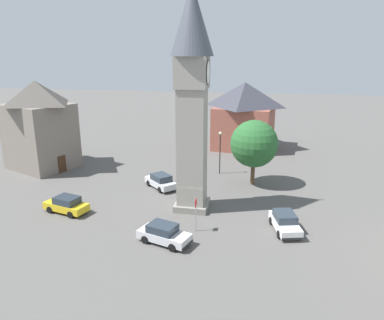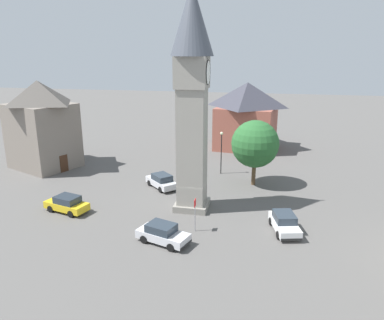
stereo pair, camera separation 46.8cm
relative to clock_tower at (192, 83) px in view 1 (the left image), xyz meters
The scene contains 12 objects.
ground_plane 11.58m from the clock_tower, 96.64° to the right, with size 200.00×200.00×0.00m, color #565451.
clock_tower is the anchor object (origin of this frame).
car_blue_kerb 15.79m from the clock_tower, 105.65° to the left, with size 2.70×4.42×1.53m.
car_silver_kerb 12.85m from the clock_tower, behind, with size 2.91×4.45×1.53m.
car_red_corner 12.51m from the clock_tower, 43.05° to the left, with size 4.09×4.13×1.53m.
car_white_side 14.00m from the clock_tower, 110.30° to the right, with size 4.41×2.62×1.53m.
pedestrian 12.54m from the clock_tower, 14.74° to the left, with size 0.25×0.56×1.69m.
tree 11.62m from the clock_tower, 35.23° to the right, with size 5.12×5.12×7.18m.
building_terrace_right 23.49m from the clock_tower, 66.72° to the left, with size 9.05×9.69×10.82m.
building_corner_back 24.88m from the clock_tower, ahead, with size 9.40×9.74×9.80m.
lamp_post 13.49m from the clock_tower, ahead, with size 0.36×0.36×5.12m.
road_sign 10.75m from the clock_tower, 165.46° to the right, with size 0.60×0.07×2.80m.
Camera 1 is at (-31.64, -6.00, 14.26)m, focal length 34.68 mm.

